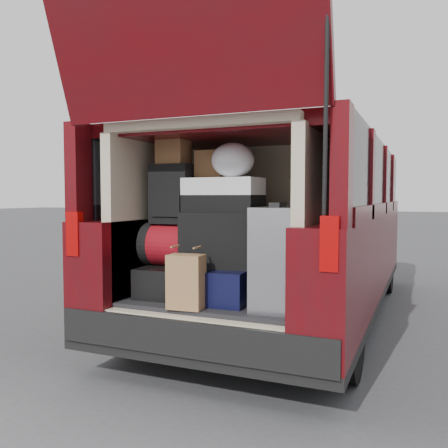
% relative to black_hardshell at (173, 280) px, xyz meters
% --- Properties ---
extents(ground, '(80.00, 80.00, 0.00)m').
position_rel_black_hardshell_xyz_m(ground, '(0.37, -0.15, -0.66)').
color(ground, '#3B3B3E').
rests_on(ground, ground).
extents(minivan, '(1.90, 5.35, 2.77)m').
position_rel_black_hardshell_xyz_m(minivan, '(0.37, 1.71, 0.25)').
color(minivan, black).
rests_on(minivan, ground).
extents(load_floor, '(1.24, 1.05, 0.55)m').
position_rel_black_hardshell_xyz_m(load_floor, '(0.37, 0.13, -0.38)').
color(load_floor, black).
rests_on(load_floor, ground).
extents(black_hardshell, '(0.41, 0.55, 0.21)m').
position_rel_black_hardshell_xyz_m(black_hardshell, '(0.00, 0.00, 0.00)').
color(black_hardshell, black).
rests_on(black_hardshell, load_floor).
extents(navy_hardshell, '(0.45, 0.55, 0.23)m').
position_rel_black_hardshell_xyz_m(navy_hardshell, '(0.40, -0.03, 0.01)').
color(navy_hardshell, black).
rests_on(navy_hardshell, load_floor).
extents(silver_roller, '(0.29, 0.45, 0.65)m').
position_rel_black_hardshell_xyz_m(silver_roller, '(0.82, -0.10, 0.22)').
color(silver_roller, white).
rests_on(silver_roller, load_floor).
extents(kraft_bag, '(0.24, 0.16, 0.35)m').
position_rel_black_hardshell_xyz_m(kraft_bag, '(0.29, -0.34, 0.07)').
color(kraft_bag, '#A87D4C').
rests_on(kraft_bag, load_floor).
extents(red_duffel, '(0.48, 0.32, 0.31)m').
position_rel_black_hardshell_xyz_m(red_duffel, '(0.01, 0.01, 0.26)').
color(red_duffel, maroon).
rests_on(red_duffel, black_hardshell).
extents(black_soft_case, '(0.57, 0.38, 0.38)m').
position_rel_black_hardshell_xyz_m(black_soft_case, '(0.39, -0.01, 0.31)').
color(black_soft_case, black).
rests_on(black_soft_case, navy_hardshell).
extents(backpack, '(0.30, 0.19, 0.43)m').
position_rel_black_hardshell_xyz_m(backpack, '(-0.01, 0.02, 0.63)').
color(backpack, black).
rests_on(backpack, red_duffel).
extents(twotone_duffel, '(0.55, 0.30, 0.24)m').
position_rel_black_hardshell_xyz_m(twotone_duffel, '(0.38, 0.04, 0.63)').
color(twotone_duffel, white).
rests_on(twotone_duffel, black_soft_case).
extents(grocery_sack_lower, '(0.22, 0.18, 0.19)m').
position_rel_black_hardshell_xyz_m(grocery_sack_lower, '(-0.01, 0.03, 0.94)').
color(grocery_sack_lower, brown).
rests_on(grocery_sack_lower, backpack).
extents(grocery_sack_upper, '(0.21, 0.18, 0.20)m').
position_rel_black_hardshell_xyz_m(grocery_sack_upper, '(0.25, 0.13, 0.85)').
color(grocery_sack_upper, brown).
rests_on(grocery_sack_upper, twotone_duffel).
extents(plastic_bag_center, '(0.33, 0.31, 0.24)m').
position_rel_black_hardshell_xyz_m(plastic_bag_center, '(0.46, 0.03, 0.87)').
color(plastic_bag_center, white).
rests_on(plastic_bag_center, twotone_duffel).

